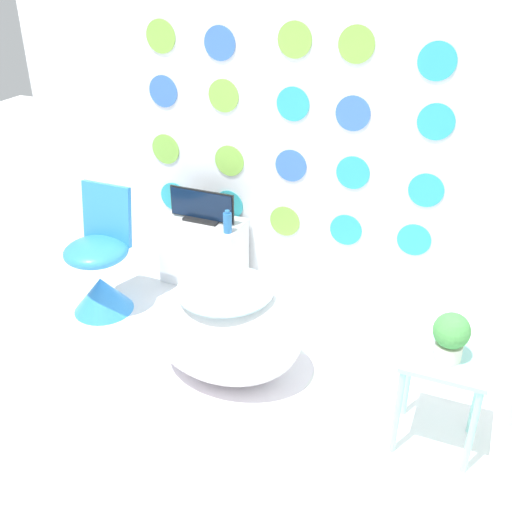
% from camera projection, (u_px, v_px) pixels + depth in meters
% --- Properties ---
extents(ground_plane, '(12.00, 12.00, 0.00)m').
position_uv_depth(ground_plane, '(118.00, 505.00, 2.76)').
color(ground_plane, white).
extents(wall_back_dotted, '(4.24, 0.05, 2.60)m').
position_uv_depth(wall_back_dotted, '(289.00, 111.00, 3.91)').
color(wall_back_dotted, white).
rests_on(wall_back_dotted, ground_plane).
extents(rug, '(1.07, 0.89, 0.01)m').
position_uv_depth(rug, '(211.00, 380.00, 3.52)').
color(rug, silver).
rests_on(rug, ground_plane).
extents(bathtub, '(0.90, 0.67, 0.59)m').
position_uv_depth(bathtub, '(226.00, 330.00, 3.46)').
color(bathtub, white).
rests_on(bathtub, ground_plane).
extents(chair, '(0.43, 0.43, 0.87)m').
position_uv_depth(chair, '(100.00, 273.00, 4.06)').
color(chair, '#338CE0').
rests_on(chair, ground_plane).
extents(tv_cabinet, '(0.59, 0.32, 0.50)m').
position_uv_depth(tv_cabinet, '(204.00, 251.00, 4.43)').
color(tv_cabinet, silver).
rests_on(tv_cabinet, ground_plane).
extents(tv, '(0.50, 0.12, 0.23)m').
position_uv_depth(tv, '(202.00, 208.00, 4.26)').
color(tv, black).
rests_on(tv, tv_cabinet).
extents(vase, '(0.06, 0.06, 0.16)m').
position_uv_depth(vase, '(227.00, 222.00, 4.11)').
color(vase, '#2D72B7').
rests_on(vase, tv_cabinet).
extents(side_table, '(0.40, 0.34, 0.54)m').
position_uv_depth(side_table, '(443.00, 377.00, 2.91)').
color(side_table, '#99E0D8').
rests_on(side_table, ground_plane).
extents(potted_plant_left, '(0.17, 0.17, 0.25)m').
position_uv_depth(potted_plant_left, '(451.00, 335.00, 2.79)').
color(potted_plant_left, beige).
rests_on(potted_plant_left, side_table).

